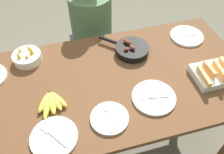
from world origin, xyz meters
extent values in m
plane|color=#666051|center=(0.00, 0.00, 0.00)|extent=(14.00, 14.00, 0.00)
cube|color=brown|center=(0.00, 0.00, 0.76)|extent=(1.78, 0.91, 0.03)
cylinder|color=brown|center=(0.83, 0.39, 0.37)|extent=(0.07, 0.07, 0.74)
ellipsoid|color=gold|center=(-0.42, -0.07, 0.80)|extent=(0.11, 0.15, 0.04)
ellipsoid|color=gold|center=(-0.41, -0.10, 0.80)|extent=(0.08, 0.20, 0.04)
ellipsoid|color=gold|center=(-0.38, -0.09, 0.80)|extent=(0.05, 0.17, 0.04)
ellipsoid|color=gold|center=(-0.36, -0.08, 0.80)|extent=(0.09, 0.16, 0.04)
ellipsoid|color=gold|center=(-0.35, -0.07, 0.80)|extent=(0.12, 0.15, 0.04)
cylinder|color=#4C3819|center=(-0.38, -0.01, 0.80)|extent=(0.02, 0.02, 0.04)
cube|color=silver|center=(0.64, -0.14, 0.80)|extent=(0.28, 0.20, 0.05)
cube|color=#F29E56|center=(0.52, -0.17, 0.84)|extent=(0.03, 0.16, 0.04)
cube|color=#F29E56|center=(0.58, -0.14, 0.85)|extent=(0.03, 0.12, 0.05)
cube|color=#F29E56|center=(0.63, -0.16, 0.85)|extent=(0.03, 0.15, 0.05)
cylinder|color=black|center=(0.20, 0.21, 0.78)|extent=(0.23, 0.23, 0.01)
cylinder|color=black|center=(0.20, 0.21, 0.81)|extent=(0.23, 0.23, 0.04)
cylinder|color=black|center=(0.07, 0.34, 0.82)|extent=(0.12, 0.12, 0.02)
ellipsoid|color=brown|center=(0.19, 0.19, 0.85)|extent=(0.05, 0.05, 0.03)
ellipsoid|color=brown|center=(0.18, 0.25, 0.85)|extent=(0.06, 0.05, 0.03)
ellipsoid|color=brown|center=(0.18, 0.27, 0.84)|extent=(0.04, 0.03, 0.02)
ellipsoid|color=brown|center=(0.15, 0.19, 0.84)|extent=(0.03, 0.03, 0.03)
cylinder|color=silver|center=(0.65, 0.26, 0.79)|extent=(0.24, 0.24, 0.02)
cylinder|color=silver|center=(0.67, 0.25, 0.80)|extent=(0.11, 0.01, 0.01)
cube|color=silver|center=(0.60, 0.24, 0.80)|extent=(0.05, 0.02, 0.00)
cylinder|color=silver|center=(0.20, -0.20, 0.79)|extent=(0.26, 0.26, 0.02)
cylinder|color=silver|center=(0.22, -0.22, 0.80)|extent=(0.12, 0.03, 0.01)
cube|color=silver|center=(0.14, -0.20, 0.80)|extent=(0.05, 0.03, 0.00)
cylinder|color=silver|center=(-0.39, -0.30, 0.79)|extent=(0.25, 0.25, 0.02)
cylinder|color=silver|center=(-0.38, -0.32, 0.80)|extent=(0.08, 0.11, 0.01)
cube|color=silver|center=(-0.43, -0.25, 0.80)|extent=(0.05, 0.06, 0.00)
cylinder|color=silver|center=(-0.09, -0.27, 0.79)|extent=(0.21, 0.21, 0.02)
cylinder|color=silver|center=(-0.10, -0.29, 0.80)|extent=(0.02, 0.13, 0.01)
cube|color=silver|center=(-0.09, -0.20, 0.80)|extent=(0.03, 0.05, 0.00)
cylinder|color=silver|center=(-0.50, 0.32, 0.81)|extent=(0.19, 0.19, 0.06)
cone|color=orange|center=(-0.46, 0.32, 0.86)|extent=(0.04, 0.04, 0.05)
cone|color=orange|center=(-0.48, 0.36, 0.85)|extent=(0.04, 0.04, 0.05)
cone|color=orange|center=(-0.54, 0.35, 0.85)|extent=(0.04, 0.04, 0.05)
cone|color=orange|center=(-0.54, 0.29, 0.86)|extent=(0.04, 0.04, 0.06)
cone|color=orange|center=(-0.49, 0.28, 0.85)|extent=(0.04, 0.03, 0.04)
cube|color=black|center=(0.01, 0.69, 0.25)|extent=(0.37, 0.37, 0.50)
cylinder|color=#476642|center=(0.01, 0.69, 0.74)|extent=(0.34, 0.34, 0.48)
camera|label=1|loc=(-0.26, -0.94, 1.90)|focal=38.00mm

